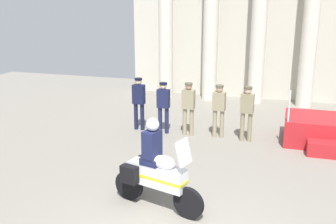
# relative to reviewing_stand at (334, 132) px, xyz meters

# --- Properties ---
(reviewing_stand) EXTENTS (2.81, 2.16, 1.69)m
(reviewing_stand) POSITION_rel_reviewing_stand_xyz_m (0.00, 0.00, 0.00)
(reviewing_stand) COLOR #B21E23
(reviewing_stand) RESTS_ON ground_plane
(officer_in_row_0) EXTENTS (0.39, 0.24, 1.71)m
(officer_in_row_0) POSITION_rel_reviewing_stand_xyz_m (-5.96, -0.32, 0.63)
(officer_in_row_0) COLOR #141938
(officer_in_row_0) RESTS_ON ground_plane
(officer_in_row_1) EXTENTS (0.39, 0.24, 1.64)m
(officer_in_row_1) POSITION_rel_reviewing_stand_xyz_m (-5.10, -0.41, 0.59)
(officer_in_row_1) COLOR #191E42
(officer_in_row_1) RESTS_ON ground_plane
(officer_in_row_2) EXTENTS (0.39, 0.24, 1.67)m
(officer_in_row_2) POSITION_rel_reviewing_stand_xyz_m (-4.29, -0.40, 0.61)
(officer_in_row_2) COLOR gray
(officer_in_row_2) RESTS_ON ground_plane
(officer_in_row_3) EXTENTS (0.39, 0.24, 1.64)m
(officer_in_row_3) POSITION_rel_reviewing_stand_xyz_m (-3.36, -0.32, 0.59)
(officer_in_row_3) COLOR gray
(officer_in_row_3) RESTS_ON ground_plane
(officer_in_row_4) EXTENTS (0.39, 0.24, 1.66)m
(officer_in_row_4) POSITION_rel_reviewing_stand_xyz_m (-2.51, -0.41, 0.60)
(officer_in_row_4) COLOR #847A5B
(officer_in_row_4) RESTS_ON ground_plane
(motorcycle_with_rider) EXTENTS (2.04, 0.90, 1.90)m
(motorcycle_with_rider) POSITION_rel_reviewing_stand_xyz_m (-3.84, -4.99, 0.42)
(motorcycle_with_rider) COLOR black
(motorcycle_with_rider) RESTS_ON ground_plane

